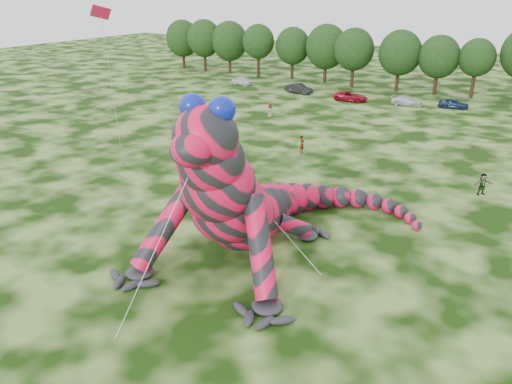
{
  "coord_description": "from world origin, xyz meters",
  "views": [
    {
      "loc": [
        10.65,
        -23.68,
        15.54
      ],
      "look_at": [
        -3.37,
        0.48,
        4.0
      ],
      "focal_mm": 35.0,
      "sensor_mm": 36.0,
      "label": 1
    }
  ],
  "objects_px": {
    "inflatable_gecko": "(250,164)",
    "tree_0": "(183,44)",
    "car_2": "(351,96)",
    "tree_5": "(326,54)",
    "tree_8": "(438,65)",
    "car_0": "(242,81)",
    "car_4": "(454,103)",
    "flying_kite": "(102,25)",
    "tree_2": "(230,47)",
    "tree_1": "(205,46)",
    "spectator_0": "(302,145)",
    "tree_9": "(475,68)",
    "tree_6": "(353,58)",
    "tree_4": "(293,53)",
    "car_1": "(299,88)",
    "tree_3": "(258,51)",
    "spectator_5": "(482,184)",
    "tree_7": "(399,61)",
    "spectator_4": "(270,111)",
    "car_3": "(407,101)"
  },
  "relations": [
    {
      "from": "spectator_5",
      "to": "tree_4",
      "type": "bearing_deg",
      "value": 91.19
    },
    {
      "from": "tree_5",
      "to": "tree_8",
      "type": "distance_m",
      "value": 18.97
    },
    {
      "from": "inflatable_gecko",
      "to": "tree_6",
      "type": "xyz_separation_m",
      "value": [
        -13.19,
        55.21,
        -0.56
      ]
    },
    {
      "from": "tree_8",
      "to": "car_2",
      "type": "height_order",
      "value": "tree_8"
    },
    {
      "from": "tree_2",
      "to": "tree_6",
      "type": "height_order",
      "value": "tree_2"
    },
    {
      "from": "tree_6",
      "to": "car_4",
      "type": "height_order",
      "value": "tree_6"
    },
    {
      "from": "car_4",
      "to": "tree_5",
      "type": "bearing_deg",
      "value": 63.7
    },
    {
      "from": "tree_6",
      "to": "car_2",
      "type": "distance_m",
      "value": 11.96
    },
    {
      "from": "tree_3",
      "to": "car_0",
      "type": "bearing_deg",
      "value": -79.79
    },
    {
      "from": "inflatable_gecko",
      "to": "tree_0",
      "type": "height_order",
      "value": "inflatable_gecko"
    },
    {
      "from": "inflatable_gecko",
      "to": "car_2",
      "type": "distance_m",
      "value": 45.82
    },
    {
      "from": "tree_0",
      "to": "tree_2",
      "type": "xyz_separation_m",
      "value": [
        11.54,
        -0.47,
        0.07
      ]
    },
    {
      "from": "car_2",
      "to": "tree_8",
      "type": "bearing_deg",
      "value": -44.19
    },
    {
      "from": "spectator_0",
      "to": "tree_1",
      "type": "bearing_deg",
      "value": 43.87
    },
    {
      "from": "car_0",
      "to": "car_4",
      "type": "bearing_deg",
      "value": -84.95
    },
    {
      "from": "tree_9",
      "to": "tree_1",
      "type": "bearing_deg",
      "value": 179.18
    },
    {
      "from": "tree_2",
      "to": "spectator_0",
      "type": "relative_size",
      "value": 5.28
    },
    {
      "from": "car_1",
      "to": "tree_3",
      "type": "bearing_deg",
      "value": 62.86
    },
    {
      "from": "tree_0",
      "to": "spectator_4",
      "type": "bearing_deg",
      "value": -38.15
    },
    {
      "from": "tree_1",
      "to": "tree_8",
      "type": "relative_size",
      "value": 1.1
    },
    {
      "from": "tree_1",
      "to": "spectator_5",
      "type": "relative_size",
      "value": 5.5
    },
    {
      "from": "tree_4",
      "to": "tree_9",
      "type": "distance_m",
      "value": 30.74
    },
    {
      "from": "tree_9",
      "to": "car_4",
      "type": "xyz_separation_m",
      "value": [
        -0.99,
        -8.74,
        -3.66
      ]
    },
    {
      "from": "flying_kite",
      "to": "car_1",
      "type": "xyz_separation_m",
      "value": [
        -3.59,
        42.67,
        -12.09
      ]
    },
    {
      "from": "tree_9",
      "to": "car_3",
      "type": "xyz_separation_m",
      "value": [
        -7.02,
        -10.14,
        -3.71
      ]
    },
    {
      "from": "car_2",
      "to": "car_3",
      "type": "distance_m",
      "value": 7.93
    },
    {
      "from": "flying_kite",
      "to": "tree_2",
      "type": "bearing_deg",
      "value": 113.72
    },
    {
      "from": "tree_9",
      "to": "spectator_0",
      "type": "relative_size",
      "value": 4.75
    },
    {
      "from": "spectator_4",
      "to": "tree_8",
      "type": "bearing_deg",
      "value": -23.26
    },
    {
      "from": "car_2",
      "to": "inflatable_gecko",
      "type": "bearing_deg",
      "value": -170.92
    },
    {
      "from": "tree_3",
      "to": "tree_6",
      "type": "xyz_separation_m",
      "value": [
        18.16,
        -0.38,
        0.03
      ]
    },
    {
      "from": "tree_3",
      "to": "spectator_4",
      "type": "distance_m",
      "value": 30.62
    },
    {
      "from": "car_4",
      "to": "spectator_5",
      "type": "relative_size",
      "value": 2.23
    },
    {
      "from": "tree_2",
      "to": "spectator_0",
      "type": "distance_m",
      "value": 51.5
    },
    {
      "from": "tree_1",
      "to": "tree_3",
      "type": "xyz_separation_m",
      "value": [
        12.64,
        -0.98,
        -0.18
      ]
    },
    {
      "from": "tree_4",
      "to": "tree_6",
      "type": "xyz_separation_m",
      "value": [
        12.08,
        -2.03,
        0.22
      ]
    },
    {
      "from": "tree_3",
      "to": "tree_6",
      "type": "bearing_deg",
      "value": -1.21
    },
    {
      "from": "tree_9",
      "to": "car_1",
      "type": "height_order",
      "value": "tree_9"
    },
    {
      "from": "tree_9",
      "to": "car_1",
      "type": "relative_size",
      "value": 1.92
    },
    {
      "from": "tree_7",
      "to": "car_1",
      "type": "bearing_deg",
      "value": -143.86
    },
    {
      "from": "inflatable_gecko",
      "to": "car_2",
      "type": "relative_size",
      "value": 4.36
    },
    {
      "from": "inflatable_gecko",
      "to": "tree_0",
      "type": "distance_m",
      "value": 76.52
    },
    {
      "from": "car_4",
      "to": "tree_8",
      "type": "bearing_deg",
      "value": 23.8
    },
    {
      "from": "car_2",
      "to": "spectator_5",
      "type": "relative_size",
      "value": 2.73
    },
    {
      "from": "tree_0",
      "to": "car_2",
      "type": "height_order",
      "value": "tree_0"
    },
    {
      "from": "tree_0",
      "to": "car_1",
      "type": "distance_m",
      "value": 34.03
    },
    {
      "from": "tree_9",
      "to": "spectator_0",
      "type": "distance_m",
      "value": 38.94
    },
    {
      "from": "tree_1",
      "to": "spectator_0",
      "type": "bearing_deg",
      "value": -44.32
    },
    {
      "from": "car_3",
      "to": "tree_3",
      "type": "bearing_deg",
      "value": 70.24
    },
    {
      "from": "tree_1",
      "to": "tree_9",
      "type": "height_order",
      "value": "tree_1"
    }
  ]
}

